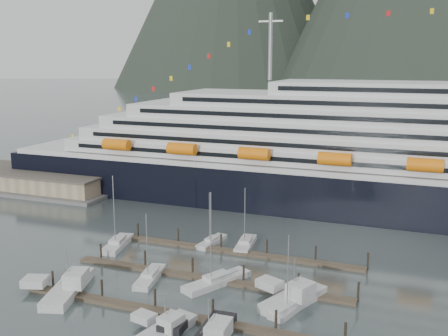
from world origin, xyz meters
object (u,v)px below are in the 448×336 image
Objects in this scene: trawler_b at (165,329)px; trawler_e at (293,298)px; sailboat_a at (118,245)px; sailboat_d at (217,282)px; warehouse at (38,182)px; sailboat_f at (246,245)px; sailboat_h at (290,308)px; trawler_a at (67,287)px; sailboat_c at (150,277)px; cruise_ship at (439,165)px; sailboat_e at (212,242)px.

trawler_b is 19.94m from trawler_e.
sailboat_a is 25.86m from sailboat_d.
warehouse is 3.73× the size of sailboat_f.
sailboat_f is at bearing 49.06° from sailboat_h.
trawler_a reaches higher than warehouse.
trawler_e is (14.25, -20.23, 0.55)m from sailboat_f.
warehouse is 3.85× the size of sailboat_c.
sailboat_d reaches higher than trawler_a.
cruise_ship is 4.57× the size of warehouse.
sailboat_a is at bearing 86.44° from sailboat_h.
sailboat_f is (-1.32, 17.98, -0.02)m from sailboat_d.
sailboat_c reaches higher than trawler_b.
sailboat_c reaches higher than sailboat_e.
trawler_a is (-12.40, -28.30, 0.56)m from sailboat_e.
trawler_b is (0.82, -34.97, 0.42)m from sailboat_f.
sailboat_a is at bearing 104.06° from sailboat_f.
sailboat_c is at bearing 147.49° from sailboat_f.
warehouse is 70.77m from trawler_a.
trawler_e is at bearing -29.41° from trawler_b.
sailboat_c is 1.00× the size of sailboat_h.
trawler_b is at bearing -39.66° from warehouse.
sailboat_c is 1.10× the size of sailboat_e.
sailboat_c is 13.03m from trawler_a.
cruise_ship is 103.31m from warehouse.
sailboat_a is 35.22m from trawler_b.
sailboat_f is at bearing -17.96° from warehouse.
sailboat_f is 0.98× the size of trawler_e.
warehouse is at bearing -172.77° from cruise_ship.
cruise_ship is at bearing -12.54° from trawler_b.
sailboat_c is 0.97× the size of sailboat_f.
sailboat_c is at bearing 112.87° from trawler_e.
trawler_b is at bearing -115.47° from cruise_ship.
sailboat_c is at bearing -141.92° from sailboat_a.
sailboat_d is 1.29× the size of sailboat_f.
sailboat_c is (13.35, -11.32, -0.04)m from sailboat_a.
sailboat_a reaches higher than trawler_a.
sailboat_e is (61.25, -22.89, -1.86)m from warehouse.
sailboat_h reaches higher than sailboat_c.
cruise_ship is 20.46× the size of trawler_b.
sailboat_d reaches higher than sailboat_a.
sailboat_h is 1.16× the size of trawler_b.
trawler_b is (10.38, -14.70, 0.43)m from sailboat_c.
warehouse is at bearing 78.07° from sailboat_h.
sailboat_e is (-40.77, -35.83, -11.65)m from cruise_ship.
sailboat_a is at bearing -34.51° from warehouse.
sailboat_d is 1.12× the size of trawler_a.
sailboat_h is at bearing -127.96° from sailboat_e.
trawler_a reaches higher than trawler_b.
sailboat_f is at bearing 31.69° from sailboat_d.
trawler_e is at bearing -27.21° from warehouse.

